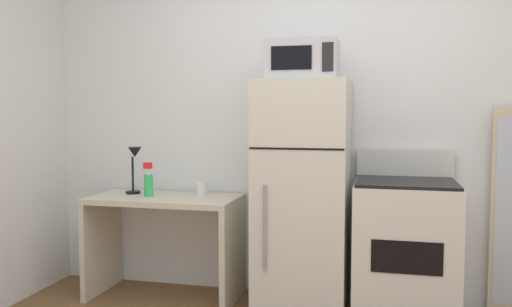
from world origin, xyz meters
The scene contains 8 objects.
wall_back_white centered at (0.00, 1.70, 1.30)m, with size 5.00×0.10×2.60m, color silver.
desk centered at (-1.16, 1.36, 0.52)m, with size 1.08×0.54×0.75m.
desk_lamp centered at (-1.43, 1.42, 0.99)m, with size 0.14×0.12×0.35m.
spray_bottle centered at (-1.27, 1.33, 0.85)m, with size 0.06×0.06×0.25m.
coffee_mug centered at (-0.92, 1.48, 0.80)m, with size 0.08×0.08×0.10m, color white.
refrigerator centered at (-0.14, 1.34, 0.79)m, with size 0.61×0.61×1.58m.
microwave centered at (-0.14, 1.31, 1.71)m, with size 0.46×0.35×0.26m.
oven_range centered at (0.53, 1.33, 0.47)m, with size 0.65×0.61×1.10m.
Camera 1 is at (0.39, -2.17, 1.35)m, focal length 36.83 mm.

